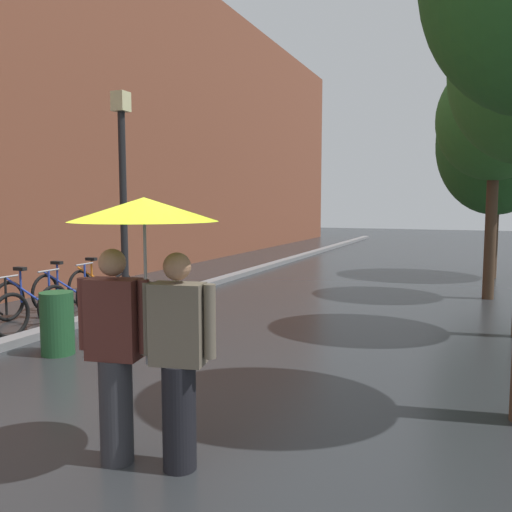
# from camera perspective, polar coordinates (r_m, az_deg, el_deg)

# --- Properties ---
(ground_plane) EXTENTS (80.00, 80.00, 0.00)m
(ground_plane) POSITION_cam_1_polar(r_m,az_deg,el_deg) (4.73, -18.95, -20.04)
(ground_plane) COLOR #26282B
(building_facade) EXTENTS (8.00, 36.00, 9.38)m
(building_facade) POSITION_cam_1_polar(r_m,az_deg,el_deg) (18.61, -21.90, 13.54)
(building_facade) COLOR brown
(building_facade) RESTS_ON ground
(kerb_strip) EXTENTS (0.30, 36.00, 0.12)m
(kerb_strip) POSITION_cam_1_polar(r_m,az_deg,el_deg) (14.62, -1.90, -2.03)
(kerb_strip) COLOR slate
(kerb_strip) RESTS_ON ground
(street_tree_2) EXTENTS (2.38, 2.38, 5.07)m
(street_tree_2) POSITION_cam_1_polar(r_m,az_deg,el_deg) (12.27, 24.58, 13.34)
(street_tree_2) COLOR #473323
(street_tree_2) RESTS_ON ground
(street_tree_3) EXTENTS (3.16, 3.16, 5.61)m
(street_tree_3) POSITION_cam_1_polar(r_m,az_deg,el_deg) (15.77, 24.75, 11.13)
(street_tree_3) COLOR #473323
(street_tree_3) RESTS_ON ground
(parked_bicycle_1) EXTENTS (1.08, 0.70, 0.96)m
(parked_bicycle_1) POSITION_cam_1_polar(r_m,az_deg,el_deg) (9.70, -23.30, -4.59)
(parked_bicycle_1) COLOR black
(parked_bicycle_1) RESTS_ON ground
(parked_bicycle_2) EXTENTS (1.10, 0.74, 0.96)m
(parked_bicycle_2) POSITION_cam_1_polar(r_m,az_deg,el_deg) (10.43, -19.88, -3.76)
(parked_bicycle_2) COLOR black
(parked_bicycle_2) RESTS_ON ground
(parked_bicycle_3) EXTENTS (1.11, 0.74, 0.96)m
(parked_bicycle_3) POSITION_cam_1_polar(r_m,az_deg,el_deg) (10.91, -16.53, -3.25)
(parked_bicycle_3) COLOR black
(parked_bicycle_3) RESTS_ON ground
(couple_under_umbrella) EXTENTS (1.12, 1.12, 2.08)m
(couple_under_umbrella) POSITION_cam_1_polar(r_m,az_deg,el_deg) (4.07, -11.95, -3.58)
(couple_under_umbrella) COLOR #2D2D33
(couple_under_umbrella) RESTS_ON ground
(street_lamp_post) EXTENTS (0.24, 0.24, 3.86)m
(street_lamp_post) POSITION_cam_1_polar(r_m,az_deg,el_deg) (9.12, -14.24, 7.13)
(street_lamp_post) COLOR black
(street_lamp_post) RESTS_ON ground
(litter_bin) EXTENTS (0.44, 0.44, 0.85)m
(litter_bin) POSITION_cam_1_polar(r_m,az_deg,el_deg) (7.62, -20.78, -6.84)
(litter_bin) COLOR #1E4C28
(litter_bin) RESTS_ON ground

